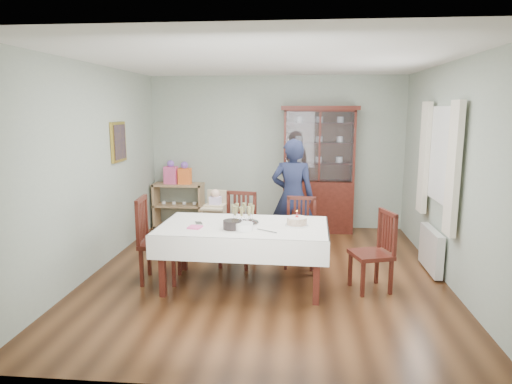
# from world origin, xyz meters

# --- Properties ---
(floor) EXTENTS (5.00, 5.00, 0.00)m
(floor) POSITION_xyz_m (0.00, 0.00, 0.00)
(floor) COLOR #593319
(floor) RESTS_ON ground
(room_shell) EXTENTS (5.00, 5.00, 5.00)m
(room_shell) POSITION_xyz_m (0.00, 0.53, 1.70)
(room_shell) COLOR #9EAA99
(room_shell) RESTS_ON floor
(dining_table) EXTENTS (2.03, 1.21, 0.76)m
(dining_table) POSITION_xyz_m (-0.24, -0.41, 0.38)
(dining_table) COLOR #4E1B13
(dining_table) RESTS_ON floor
(china_cabinet) EXTENTS (1.30, 0.48, 2.18)m
(china_cabinet) POSITION_xyz_m (0.75, 2.26, 1.12)
(china_cabinet) COLOR #4E1B13
(china_cabinet) RESTS_ON floor
(sideboard) EXTENTS (0.90, 0.38, 0.80)m
(sideboard) POSITION_xyz_m (-1.75, 2.28, 0.40)
(sideboard) COLOR tan
(sideboard) RESTS_ON floor
(picture_frame) EXTENTS (0.04, 0.48, 0.58)m
(picture_frame) POSITION_xyz_m (-2.22, 0.80, 1.65)
(picture_frame) COLOR gold
(picture_frame) RESTS_ON room_shell
(window) EXTENTS (0.04, 1.02, 1.22)m
(window) POSITION_xyz_m (2.22, 0.30, 1.55)
(window) COLOR white
(window) RESTS_ON room_shell
(curtain_left) EXTENTS (0.07, 0.30, 1.55)m
(curtain_left) POSITION_xyz_m (2.16, -0.32, 1.45)
(curtain_left) COLOR silver
(curtain_left) RESTS_ON room_shell
(curtain_right) EXTENTS (0.07, 0.30, 1.55)m
(curtain_right) POSITION_xyz_m (2.16, 0.92, 1.45)
(curtain_right) COLOR silver
(curtain_right) RESTS_ON room_shell
(radiator) EXTENTS (0.10, 0.80, 0.55)m
(radiator) POSITION_xyz_m (2.16, 0.30, 0.30)
(radiator) COLOR white
(radiator) RESTS_ON floor
(chair_far_left) EXTENTS (0.52, 0.52, 1.00)m
(chair_far_left) POSITION_xyz_m (-0.41, 0.33, 0.30)
(chair_far_left) COLOR #4E1B13
(chair_far_left) RESTS_ON floor
(chair_far_right) EXTENTS (0.45, 0.45, 0.93)m
(chair_far_right) POSITION_xyz_m (0.44, 0.37, 0.28)
(chair_far_right) COLOR #4E1B13
(chair_far_right) RESTS_ON floor
(chair_end_left) EXTENTS (0.52, 0.52, 1.06)m
(chair_end_left) POSITION_xyz_m (-1.31, -0.35, 0.32)
(chair_end_left) COLOR #4E1B13
(chair_end_left) RESTS_ON floor
(chair_end_right) EXTENTS (0.54, 0.54, 0.95)m
(chair_end_right) POSITION_xyz_m (1.29, -0.40, 0.28)
(chair_end_right) COLOR #4E1B13
(chair_end_right) RESTS_ON floor
(woman) EXTENTS (0.63, 0.42, 1.71)m
(woman) POSITION_xyz_m (0.32, 0.95, 0.85)
(woman) COLOR black
(woman) RESTS_ON floor
(high_chair) EXTENTS (0.46, 0.46, 0.94)m
(high_chair) POSITION_xyz_m (-0.84, 1.01, 0.37)
(high_chair) COLOR black
(high_chair) RESTS_ON floor
(champagne_tray) EXTENTS (0.38, 0.38, 0.23)m
(champagne_tray) POSITION_xyz_m (-0.26, -0.35, 0.83)
(champagne_tray) COLOR silver
(champagne_tray) RESTS_ON dining_table
(birthday_cake) EXTENTS (0.27, 0.27, 0.19)m
(birthday_cake) POSITION_xyz_m (0.39, -0.38, 0.81)
(birthday_cake) COLOR white
(birthday_cake) RESTS_ON dining_table
(plate_stack_dark) EXTENTS (0.23, 0.23, 0.10)m
(plate_stack_dark) POSITION_xyz_m (-0.35, -0.60, 0.81)
(plate_stack_dark) COLOR black
(plate_stack_dark) RESTS_ON dining_table
(plate_stack_white) EXTENTS (0.23, 0.23, 0.09)m
(plate_stack_white) POSITION_xyz_m (-0.20, -0.64, 0.80)
(plate_stack_white) COLOR white
(plate_stack_white) RESTS_ON dining_table
(napkin_stack) EXTENTS (0.17, 0.17, 0.02)m
(napkin_stack) POSITION_xyz_m (-0.79, -0.60, 0.77)
(napkin_stack) COLOR #EC5794
(napkin_stack) RESTS_ON dining_table
(cutlery) EXTENTS (0.14, 0.17, 0.01)m
(cutlery) POSITION_xyz_m (-0.82, -0.39, 0.77)
(cutlery) COLOR silver
(cutlery) RESTS_ON dining_table
(cake_knife) EXTENTS (0.24, 0.17, 0.01)m
(cake_knife) POSITION_xyz_m (0.06, -0.67, 0.77)
(cake_knife) COLOR silver
(cake_knife) RESTS_ON dining_table
(gift_bag_pink) EXTENTS (0.25, 0.18, 0.42)m
(gift_bag_pink) POSITION_xyz_m (-1.87, 2.26, 0.99)
(gift_bag_pink) COLOR #EC5794
(gift_bag_pink) RESTS_ON sideboard
(gift_bag_orange) EXTENTS (0.22, 0.16, 0.40)m
(gift_bag_orange) POSITION_xyz_m (-1.62, 2.26, 0.98)
(gift_bag_orange) COLOR orange
(gift_bag_orange) RESTS_ON sideboard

